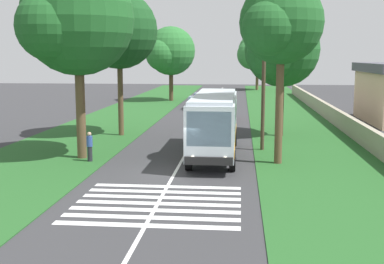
% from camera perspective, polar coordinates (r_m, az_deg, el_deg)
% --- Properties ---
extents(ground, '(160.00, 160.00, 0.00)m').
position_cam_1_polar(ground, '(25.98, -1.97, -4.70)').
color(ground, '#333335').
extents(grass_verge_left, '(120.00, 8.00, 0.04)m').
position_cam_1_polar(grass_verge_left, '(42.11, -10.42, 0.37)').
color(grass_verge_left, '#235623').
rests_on(grass_verge_left, ground).
extents(grass_verge_right, '(120.00, 8.00, 0.04)m').
position_cam_1_polar(grass_verge_right, '(40.80, 12.33, 0.05)').
color(grass_verge_right, '#235623').
rests_on(grass_verge_right, ground).
extents(centre_line, '(110.00, 0.16, 0.01)m').
position_cam_1_polar(centre_line, '(40.64, 0.77, 0.20)').
color(centre_line, silver).
rests_on(centre_line, ground).
extents(coach_bus, '(11.16, 2.62, 3.73)m').
position_cam_1_polar(coach_bus, '(30.05, 2.58, 1.29)').
color(coach_bus, silver).
rests_on(coach_bus, ground).
extents(zebra_crossing, '(5.85, 6.80, 0.01)m').
position_cam_1_polar(zebra_crossing, '(20.84, -3.91, -8.11)').
color(zebra_crossing, silver).
rests_on(zebra_crossing, ground).
extents(trailing_car_0, '(4.30, 1.78, 1.43)m').
position_cam_1_polar(trailing_car_0, '(47.26, 3.48, 2.19)').
color(trailing_car_0, '#B21E1E').
rests_on(trailing_car_0, ground).
extents(trailing_car_1, '(4.30, 1.78, 1.43)m').
position_cam_1_polar(trailing_car_1, '(56.87, 0.47, 3.31)').
color(trailing_car_1, silver).
rests_on(trailing_car_1, ground).
extents(trailing_car_2, '(4.30, 1.78, 1.43)m').
position_cam_1_polar(trailing_car_2, '(62.23, 1.04, 3.78)').
color(trailing_car_2, navy).
rests_on(trailing_car_2, ground).
extents(roadside_tree_left_0, '(7.77, 6.43, 11.25)m').
position_cam_1_polar(roadside_tree_left_0, '(30.08, -12.95, 12.02)').
color(roadside_tree_left_0, brown).
rests_on(roadside_tree_left_0, grass_verge_left).
extents(roadside_tree_left_1, '(7.08, 5.68, 10.64)m').
position_cam_1_polar(roadside_tree_left_1, '(38.09, -8.49, 11.08)').
color(roadside_tree_left_1, brown).
rests_on(roadside_tree_left_1, grass_verge_left).
extents(roadside_tree_left_2, '(7.72, 6.38, 9.74)m').
position_cam_1_polar(roadside_tree_left_2, '(66.76, -2.55, 9.04)').
color(roadside_tree_left_2, '#4C3826').
rests_on(roadside_tree_left_2, grass_verge_left).
extents(roadside_tree_right_0, '(8.21, 6.89, 9.97)m').
position_cam_1_polar(roadside_tree_right_0, '(88.07, 7.30, 8.93)').
color(roadside_tree_right_0, brown).
rests_on(roadside_tree_right_0, grass_verge_right).
extents(roadside_tree_right_1, '(5.50, 4.55, 10.02)m').
position_cam_1_polar(roadside_tree_right_1, '(28.07, 9.88, 11.87)').
color(roadside_tree_right_1, brown).
rests_on(roadside_tree_right_1, grass_verge_right).
extents(roadside_tree_right_2, '(6.71, 5.51, 9.17)m').
position_cam_1_polar(roadside_tree_right_2, '(37.92, 9.97, 8.98)').
color(roadside_tree_right_2, '#3D2D1E').
rests_on(roadside_tree_right_2, grass_verge_right).
extents(utility_pole, '(0.24, 1.40, 7.02)m').
position_cam_1_polar(utility_pole, '(31.99, 8.11, 4.44)').
color(utility_pole, '#473828').
rests_on(utility_pole, grass_verge_right).
extents(roadside_wall, '(70.00, 0.40, 1.41)m').
position_cam_1_polar(roadside_wall, '(46.11, 15.83, 1.81)').
color(roadside_wall, '#9E937F').
rests_on(roadside_wall, grass_verge_right).
extents(pedestrian, '(0.34, 0.34, 1.69)m').
position_cam_1_polar(pedestrian, '(29.11, -11.56, -1.59)').
color(pedestrian, '#26262D').
rests_on(pedestrian, grass_verge_left).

